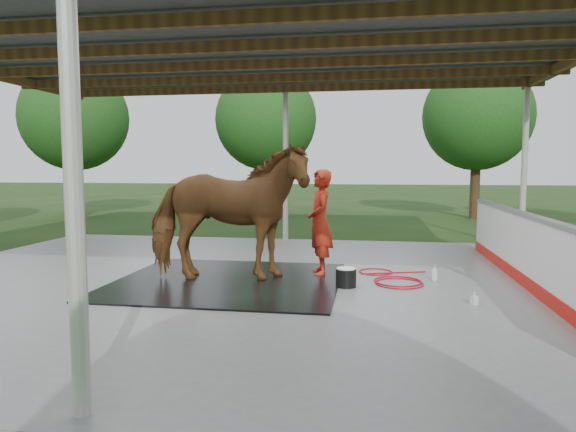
# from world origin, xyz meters

# --- Properties ---
(ground) EXTENTS (100.00, 100.00, 0.00)m
(ground) POSITION_xyz_m (0.00, 0.00, 0.00)
(ground) COLOR #1E3814
(concrete_slab) EXTENTS (12.00, 10.00, 0.05)m
(concrete_slab) POSITION_xyz_m (0.00, 0.00, 0.03)
(concrete_slab) COLOR slate
(concrete_slab) RESTS_ON ground
(pavilion_structure) EXTENTS (12.60, 10.60, 4.05)m
(pavilion_structure) POSITION_xyz_m (0.00, -0.00, 3.97)
(pavilion_structure) COLOR beige
(pavilion_structure) RESTS_ON ground
(dasher_board) EXTENTS (0.16, 8.00, 1.15)m
(dasher_board) POSITION_xyz_m (4.60, 0.00, 0.59)
(dasher_board) COLOR red
(dasher_board) RESTS_ON concrete_slab
(tree_belt) EXTENTS (28.00, 28.00, 5.80)m
(tree_belt) POSITION_xyz_m (0.30, 0.90, 3.79)
(tree_belt) COLOR #382314
(tree_belt) RESTS_ON ground
(rubber_mat) EXTENTS (3.63, 3.41, 0.03)m
(rubber_mat) POSITION_xyz_m (-0.16, -0.10, 0.06)
(rubber_mat) COLOR black
(rubber_mat) RESTS_ON concrete_slab
(horse) EXTENTS (2.80, 1.61, 2.23)m
(horse) POSITION_xyz_m (-0.16, -0.10, 1.19)
(horse) COLOR brown
(horse) RESTS_ON rubber_mat
(handler) EXTENTS (0.59, 0.76, 1.84)m
(handler) POSITION_xyz_m (1.28, 0.69, 0.97)
(handler) COLOR #A82311
(handler) RESTS_ON concrete_slab
(wash_bucket) EXTENTS (0.32, 0.32, 0.30)m
(wash_bucket) POSITION_xyz_m (1.78, -0.17, 0.20)
(wash_bucket) COLOR black
(wash_bucket) RESTS_ON concrete_slab
(soap_bottle_a) EXTENTS (0.13, 0.14, 0.27)m
(soap_bottle_a) POSITION_xyz_m (3.20, 0.47, 0.19)
(soap_bottle_a) COLOR silver
(soap_bottle_a) RESTS_ON concrete_slab
(soap_bottle_b) EXTENTS (0.11, 0.11, 0.18)m
(soap_bottle_b) POSITION_xyz_m (3.56, -0.95, 0.14)
(soap_bottle_b) COLOR #338CD8
(soap_bottle_b) RESTS_ON concrete_slab
(hose_coil) EXTENTS (1.19, 1.56, 0.02)m
(hose_coil) POSITION_xyz_m (2.53, 0.42, 0.06)
(hose_coil) COLOR #A00B1C
(hose_coil) RESTS_ON concrete_slab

